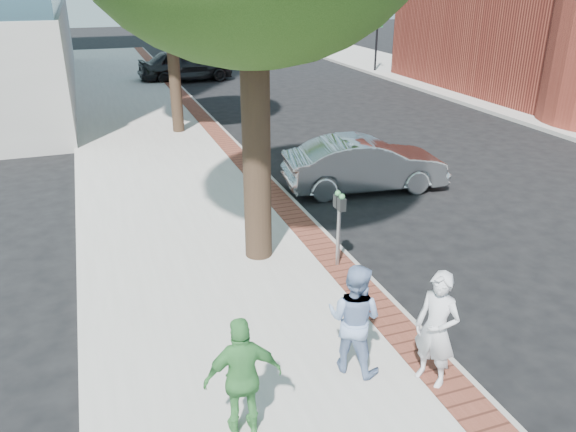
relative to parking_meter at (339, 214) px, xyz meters
name	(u,v)px	position (x,y,z in m)	size (l,w,h in m)	color
ground	(324,304)	(-0.68, -0.99, -1.21)	(120.00, 120.00, 0.00)	black
sidewalk	(167,170)	(-2.18, 7.01, -1.13)	(5.00, 60.00, 0.15)	#9E9991
brick_strip	(241,159)	(0.02, 7.01, -1.05)	(0.60, 60.00, 0.01)	brown
curb	(253,161)	(0.37, 7.01, -1.13)	(0.10, 60.00, 0.15)	gray
signal_near	(170,40)	(0.22, 21.01, 1.05)	(0.70, 0.15, 3.80)	black
signal_far	(377,32)	(11.82, 21.01, 1.05)	(0.70, 0.15, 3.80)	black
parking_meter	(339,214)	(0.00, 0.00, 0.00)	(0.12, 0.32, 1.47)	gray
person_gray	(437,329)	(-0.17, -3.45, -0.23)	(0.60, 0.39, 1.64)	silver
person_officer	(354,318)	(-1.06, -2.84, -0.25)	(0.78, 0.61, 1.61)	#7E97C3
person_green	(243,377)	(-2.79, -3.49, -0.27)	(0.92, 0.38, 1.57)	#429146
sedan_silver	(365,164)	(2.51, 3.88, -0.51)	(1.47, 4.20, 1.39)	#B1B4B8
bg_car	(186,65)	(1.04, 21.98, -0.37)	(1.98, 4.91, 1.67)	black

